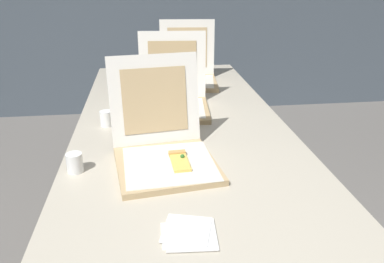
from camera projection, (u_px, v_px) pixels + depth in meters
The scene contains 8 objects.
table at pixel (183, 137), 1.74m from camera, with size 0.96×2.40×0.75m.
pizza_box_front at pixel (164, 150), 1.40m from camera, with size 0.40×0.46×0.37m.
pizza_box_middle at pixel (173, 99), 1.93m from camera, with size 0.38×0.41×0.37m.
pizza_box_back at pixel (188, 75), 2.39m from camera, with size 0.38×0.39×0.37m.
cup_white_mid at pixel (106, 118), 1.74m from camera, with size 0.06×0.06×0.07m, color white.
cup_white_near_left at pixel (75, 163), 1.34m from camera, with size 0.06×0.06×0.07m, color white.
cup_white_far at pixel (127, 95), 2.06m from camera, with size 0.06×0.06×0.07m, color white.
napkin_pile at pixel (187, 233), 1.03m from camera, with size 0.16×0.17×0.01m.
Camera 1 is at (-0.16, -0.92, 1.41)m, focal length 35.73 mm.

